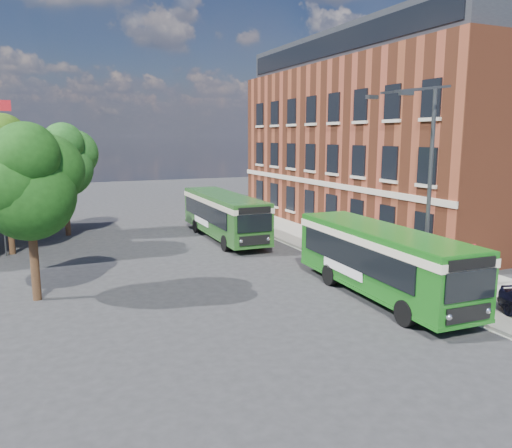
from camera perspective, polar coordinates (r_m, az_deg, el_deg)
name	(u,v)px	position (r m, az deg, el deg)	size (l,w,h in m)	color
ground	(302,292)	(22.76, 5.29, -7.70)	(120.00, 120.00, 0.00)	#262729
pavement	(336,243)	(32.88, 9.16, -2.11)	(6.00, 48.00, 0.15)	gray
kerb_line	(295,248)	(31.37, 4.47, -2.73)	(0.12, 48.00, 0.01)	beige
brick_office	(388,135)	(39.52, 14.88, 9.77)	(12.10, 26.00, 14.20)	brown
flagpole	(0,171)	(31.99, -27.23, 5.38)	(0.95, 0.10, 9.00)	#36383B
street_lamp	(423,185)	(23.01, 18.58, 4.21)	(2.96, 2.38, 9.00)	#36383B
bus_stop_sign	(471,268)	(22.56, 23.32, -4.67)	(0.35, 0.08, 2.52)	#36383B
bus_front	(381,256)	(22.16, 14.07, -3.54)	(3.02, 10.41, 3.02)	#165B15
bus_rear	(224,212)	(33.91, -3.72, 1.38)	(2.87, 11.31, 3.02)	#214F1C
pedestrian_a	(487,282)	(23.03, 24.90, -5.99)	(0.57, 0.37, 1.56)	black
pedestrian_b	(465,268)	(24.77, 22.79, -4.62)	(0.81, 0.63, 1.67)	black
tree_left	(30,181)	(22.54, -24.45, 4.45)	(4.43, 4.21, 7.49)	#341F13
tree_mid	(6,160)	(32.25, -26.70, 6.55)	(4.85, 4.61, 8.18)	#341F13
tree_right	(64,160)	(37.00, -21.04, 6.87)	(4.63, 4.40, 7.82)	#341F13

